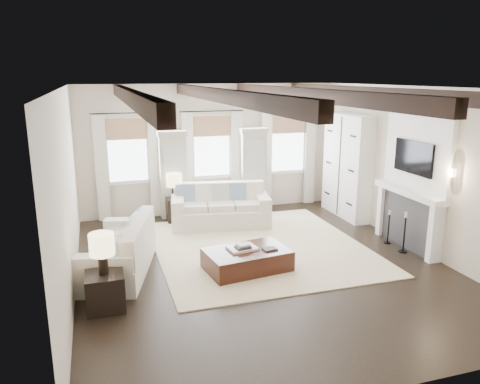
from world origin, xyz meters
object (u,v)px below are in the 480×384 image
object	(u,v)px
sofa_back	(220,209)
sofa_left	(123,251)
ottoman	(247,260)
side_table_back	(175,210)
side_table_front	(105,291)

from	to	relation	value
sofa_back	sofa_left	bearing A→B (deg)	-138.39
sofa_back	ottoman	distance (m)	2.68
sofa_left	side_table_back	distance (m)	2.96
sofa_back	side_table_front	distance (m)	4.33
sofa_back	side_table_front	world-z (taller)	sofa_back
sofa_left	side_table_front	distance (m)	1.36
sofa_left	side_table_front	bearing A→B (deg)	-104.64
sofa_back	ottoman	bearing A→B (deg)	-94.76
ottoman	side_table_back	distance (m)	3.29
sofa_left	side_table_back	xyz separation A→B (m)	(1.37, 2.62, -0.09)
sofa_back	side_table_back	size ratio (longest dim) A/B	4.09
ottoman	side_table_front	size ratio (longest dim) A/B	2.60
sofa_left	ottoman	world-z (taller)	sofa_left
sofa_left	side_table_front	xyz separation A→B (m)	(-0.34, -1.31, -0.10)
sofa_back	side_table_front	bearing A→B (deg)	-128.34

